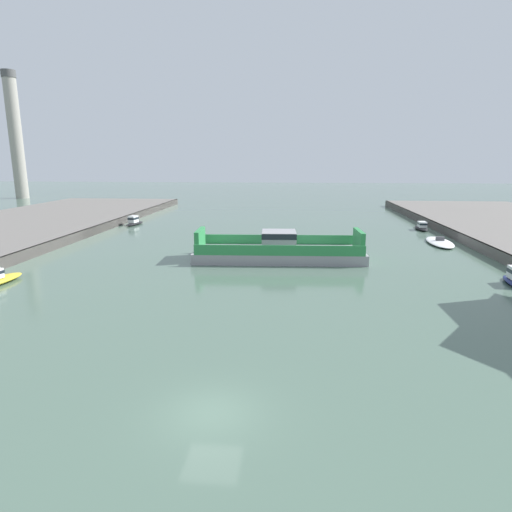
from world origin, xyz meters
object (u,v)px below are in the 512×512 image
at_px(chain_ferry, 279,250).
at_px(moored_boat_far_left, 134,221).
at_px(moored_boat_near_right, 422,227).
at_px(moored_boat_mid_right, 440,242).
at_px(smokestack_distant_a, 15,132).

xyz_separation_m(chain_ferry, moored_boat_far_left, (-25.44, 23.88, -0.41)).
xyz_separation_m(moored_boat_near_right, moored_boat_mid_right, (-1.01, -11.93, -0.26)).
xyz_separation_m(chain_ferry, moored_boat_mid_right, (20.87, 10.86, -0.77)).
bearing_deg(moored_boat_near_right, moored_boat_far_left, 178.68).
height_order(chain_ferry, moored_boat_mid_right, chain_ferry).
bearing_deg(chain_ferry, moored_boat_near_right, 46.18).
relative_size(moored_boat_near_right, smokestack_distant_a, 0.16).
relative_size(moored_boat_mid_right, smokestack_distant_a, 0.24).
relative_size(moored_boat_near_right, moored_boat_far_left, 1.06).
relative_size(chain_ferry, moored_boat_near_right, 3.46).
height_order(moored_boat_near_right, smokestack_distant_a, smokestack_distant_a).
height_order(moored_boat_mid_right, moored_boat_far_left, moored_boat_far_left).
bearing_deg(moored_boat_mid_right, moored_boat_near_right, 85.17).
relative_size(chain_ferry, moored_boat_far_left, 3.68).
bearing_deg(chain_ferry, moored_boat_mid_right, 27.50).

